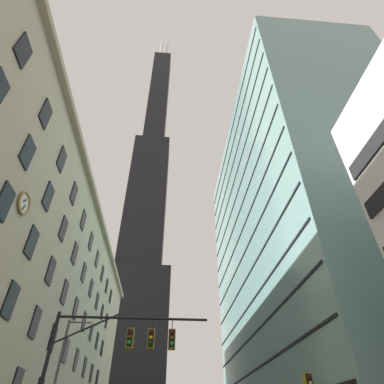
{
  "coord_description": "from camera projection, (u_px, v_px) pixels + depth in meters",
  "views": [
    {
      "loc": [
        -0.94,
        -12.82,
        1.36
      ],
      "look_at": [
        1.25,
        13.75,
        22.36
      ],
      "focal_mm": 28.95,
      "sensor_mm": 36.0,
      "label": 1
    }
  ],
  "objects": [
    {
      "name": "dark_skyscraper",
      "position": [
        144.0,
        230.0,
        122.18
      ],
      "size": [
        22.66,
        22.66,
        218.54
      ],
      "color": "black",
      "rests_on": "ground"
    },
    {
      "name": "traffic_signal_mast",
      "position": [
        122.0,
        348.0,
        16.91
      ],
      "size": [
        8.7,
        0.63,
        6.81
      ],
      "color": "black",
      "rests_on": "sidewalk_left"
    },
    {
      "name": "station_building",
      "position": [
        5.0,
        307.0,
        35.54
      ],
      "size": [
        17.46,
        61.83,
        26.0
      ],
      "color": "#BCAF93",
      "rests_on": "ground"
    },
    {
      "name": "street_lamppost",
      "position": [
        63.0,
        370.0,
        20.07
      ],
      "size": [
        2.16,
        0.32,
        7.66
      ],
      "color": "#47474C",
      "rests_on": "sidewalk_left"
    },
    {
      "name": "glass_office_midrise",
      "position": [
        296.0,
        241.0,
        52.89
      ],
      "size": [
        19.55,
        48.62,
        55.05
      ],
      "color": "gray",
      "rests_on": "ground"
    }
  ]
}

